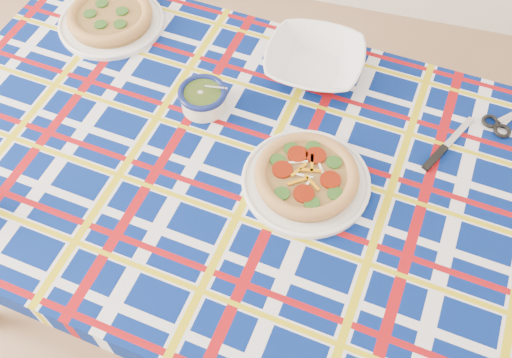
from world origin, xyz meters
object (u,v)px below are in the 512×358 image
(pesto_bowl, at_px, (203,97))
(serving_bowl, at_px, (314,62))
(dining_table, at_px, (232,177))
(main_focaccia_plate, at_px, (307,176))

(pesto_bowl, relative_size, serving_bowl, 0.48)
(serving_bowl, bearing_deg, pesto_bowl, -140.13)
(dining_table, bearing_deg, serving_bowl, 76.35)
(dining_table, bearing_deg, main_focaccia_plate, 0.76)
(dining_table, height_order, main_focaccia_plate, main_focaccia_plate)
(dining_table, height_order, pesto_bowl, pesto_bowl)
(dining_table, relative_size, serving_bowl, 6.39)
(main_focaccia_plate, height_order, pesto_bowl, pesto_bowl)
(dining_table, height_order, serving_bowl, serving_bowl)
(pesto_bowl, distance_m, serving_bowl, 0.30)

